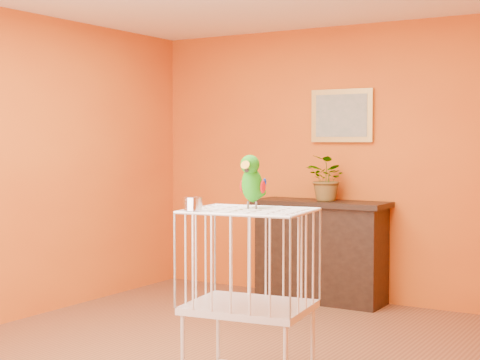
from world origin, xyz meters
The scene contains 8 objects.
ground centered at (0.00, 0.00, 0.00)m, with size 4.50×4.50×0.00m, color brown.
room_shell centered at (0.00, 0.00, 1.58)m, with size 4.50×4.50×4.50m.
console_cabinet centered at (-0.12, 2.03, 0.48)m, with size 1.28×0.46×0.95m.
potted_plant centered at (-0.05, 2.07, 1.12)m, with size 0.38×0.43×0.33m, color #26722D.
framed_picture centered at (0.00, 2.22, 1.75)m, with size 0.62×0.04×0.50m.
birdcage centered at (0.57, -0.48, 0.57)m, with size 0.78×0.64×1.10m.
feed_cup centered at (0.34, -0.73, 1.14)m, with size 0.11×0.11×0.08m, color silver.
parrot centered at (0.55, -0.40, 1.27)m, with size 0.17×0.30×0.33m.
Camera 1 is at (2.78, -4.23, 1.51)m, focal length 55.00 mm.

